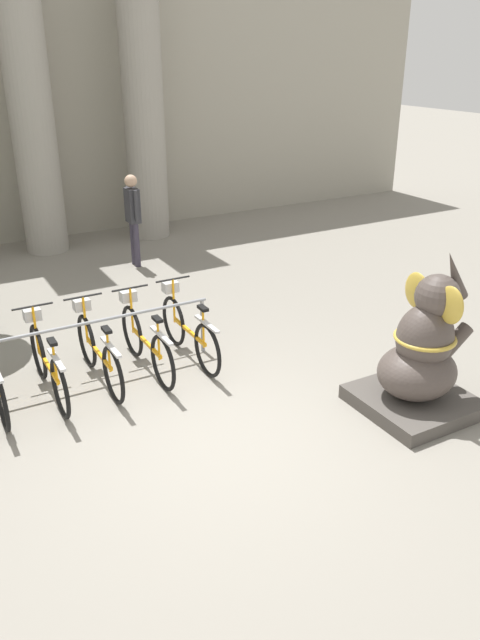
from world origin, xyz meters
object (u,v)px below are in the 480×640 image
bicycle_3 (98,352)px  bicycle_5 (188,330)px  person_pedestrian (133,212)px  elephant_statue (422,358)px  bicycle_2 (47,364)px  bicycle_4 (145,341)px

bicycle_3 → bicycle_5: same height
person_pedestrian → elephant_statue: bearing=-81.1°
bicycle_5 → elephant_statue: size_ratio=0.93×
person_pedestrian → bicycle_2: bearing=-122.8°
bicycle_4 → elephant_statue: (2.36, -2.35, 0.22)m
bicycle_3 → bicycle_4: size_ratio=1.00×
bicycle_2 → bicycle_3: 0.61m
bicycle_4 → person_pedestrian: size_ratio=1.02×
bicycle_2 → bicycle_3: (0.61, 0.01, 0.00)m
bicycle_5 → person_pedestrian: (0.75, 3.96, 0.61)m
person_pedestrian → bicycle_3: bearing=-116.3°
bicycle_2 → bicycle_4: 1.22m
bicycle_3 → bicycle_4: (0.61, -0.00, 0.00)m
bicycle_5 → elephant_statue: elephant_statue is taller
bicycle_2 → person_pedestrian: 4.82m
bicycle_4 → elephant_statue: size_ratio=0.93×
bicycle_2 → elephant_statue: bearing=-33.2°
bicycle_4 → person_pedestrian: 4.27m
bicycle_3 → bicycle_4: same height
bicycle_2 → bicycle_5: bearing=1.5°
bicycle_5 → person_pedestrian: bearing=79.2°
bicycle_4 → bicycle_5: 0.61m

